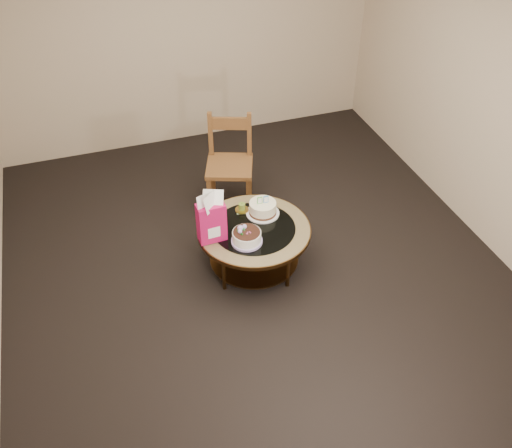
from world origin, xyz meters
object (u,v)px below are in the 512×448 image
object	(u,v)px
cream_cake	(263,208)
coffee_table	(254,235)
dining_chair	(230,163)
gift_bag	(211,217)
decorated_cake	(247,237)

from	to	relation	value
cream_cake	coffee_table	bearing A→B (deg)	-126.66
cream_cake	dining_chair	distance (m)	0.84
gift_bag	dining_chair	distance (m)	1.14
coffee_table	gift_bag	distance (m)	0.50
cream_cake	gift_bag	size ratio (longest dim) A/B	0.64
coffee_table	decorated_cake	distance (m)	0.24
coffee_table	cream_cake	distance (m)	0.26
decorated_cake	gift_bag	bearing A→B (deg)	152.76
cream_cake	dining_chair	world-z (taller)	dining_chair
coffee_table	decorated_cake	xyz separation A→B (m)	(-0.12, -0.16, 0.13)
gift_bag	dining_chair	size ratio (longest dim) A/B	0.48
coffee_table	dining_chair	distance (m)	1.01
cream_cake	dining_chair	xyz separation A→B (m)	(-0.06, 0.84, -0.01)
gift_bag	coffee_table	bearing A→B (deg)	0.59
coffee_table	gift_bag	xyz separation A→B (m)	(-0.39, -0.02, 0.32)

